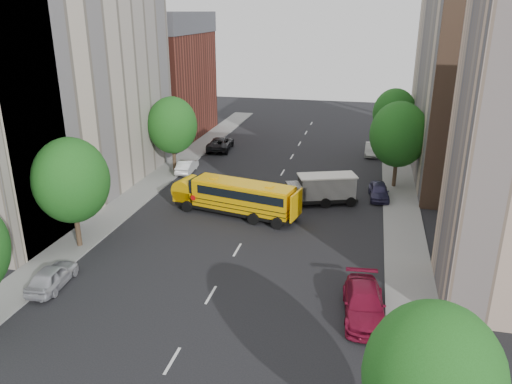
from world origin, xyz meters
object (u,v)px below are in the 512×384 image
(parked_car_2, at_px, (220,143))
(street_tree_5, at_px, (394,113))
(street_tree_1, at_px, (71,180))
(safari_truck, at_px, (322,189))
(street_tree_3, at_px, (433,378))
(street_tree_4, at_px, (399,135))
(parked_car_0, at_px, (52,276))
(parked_car_1, at_px, (187,166))
(parked_car_3, at_px, (364,304))
(school_bus, at_px, (235,196))
(parked_car_4, at_px, (379,191))
(street_tree_2, at_px, (172,125))
(parked_car_5, at_px, (372,149))

(parked_car_2, bearing_deg, street_tree_5, -176.68)
(street_tree_1, xyz_separation_m, safari_truck, (15.77, 12.14, -3.58))
(street_tree_1, height_order, street_tree_3, street_tree_1)
(street_tree_4, relative_size, parked_car_0, 1.96)
(parked_car_1, height_order, parked_car_3, parked_car_3)
(street_tree_3, distance_m, safari_truck, 27.05)
(school_bus, relative_size, parked_car_3, 1.96)
(parked_car_0, bearing_deg, street_tree_4, -136.39)
(street_tree_3, height_order, parked_car_2, street_tree_3)
(street_tree_1, relative_size, street_tree_5, 1.05)
(street_tree_4, height_order, parked_car_0, street_tree_4)
(street_tree_4, height_order, school_bus, street_tree_4)
(safari_truck, height_order, parked_car_0, safari_truck)
(street_tree_1, height_order, parked_car_2, street_tree_1)
(street_tree_5, relative_size, parked_car_4, 1.84)
(parked_car_0, height_order, parked_car_4, parked_car_0)
(street_tree_1, xyz_separation_m, parked_car_0, (1.40, -5.23, -4.25))
(school_bus, bearing_deg, street_tree_3, -47.50)
(street_tree_3, bearing_deg, parked_car_0, 156.94)
(safari_truck, relative_size, parked_car_4, 1.57)
(street_tree_3, relative_size, street_tree_4, 0.88)
(street_tree_2, height_order, parked_car_2, street_tree_2)
(street_tree_2, relative_size, street_tree_3, 1.08)
(safari_truck, bearing_deg, parked_car_2, 112.35)
(parked_car_3, height_order, parked_car_4, parked_car_3)
(street_tree_2, distance_m, street_tree_3, 38.83)
(street_tree_1, distance_m, parked_car_3, 20.65)
(school_bus, bearing_deg, parked_car_2, 122.57)
(street_tree_5, distance_m, parked_car_3, 34.43)
(school_bus, distance_m, parked_car_1, 12.40)
(street_tree_2, xyz_separation_m, street_tree_4, (22.00, 0.00, 0.25))
(school_bus, relative_size, parked_car_5, 2.53)
(street_tree_1, height_order, parked_car_3, street_tree_1)
(street_tree_2, xyz_separation_m, parked_car_1, (1.40, -0.13, -4.16))
(street_tree_3, distance_m, street_tree_5, 44.00)
(street_tree_3, distance_m, parked_car_3, 10.75)
(street_tree_4, bearing_deg, street_tree_3, -90.00)
(parked_car_2, bearing_deg, parked_car_1, 79.92)
(street_tree_2, relative_size, street_tree_4, 0.95)
(street_tree_1, bearing_deg, safari_truck, 37.59)
(parked_car_1, relative_size, parked_car_4, 0.99)
(street_tree_2, relative_size, parked_car_3, 1.43)
(parked_car_2, xyz_separation_m, parked_car_5, (17.60, 1.67, -0.08))
(school_bus, height_order, parked_car_1, school_bus)
(school_bus, bearing_deg, safari_truck, 42.95)
(street_tree_2, bearing_deg, parked_car_3, -48.19)
(street_tree_3, height_order, parked_car_5, street_tree_3)
(safari_truck, height_order, parked_car_3, safari_truck)
(parked_car_0, distance_m, parked_car_2, 32.30)
(school_bus, xyz_separation_m, parked_car_3, (10.68, -12.35, -0.84))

